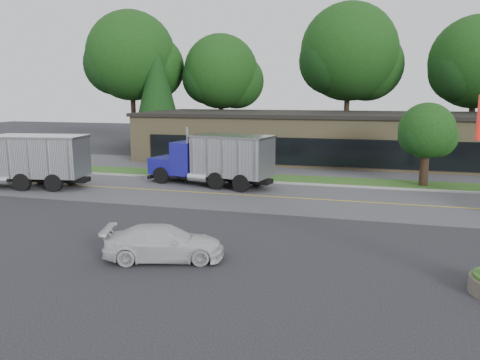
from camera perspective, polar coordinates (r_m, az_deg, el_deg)
The scene contains 16 objects.
ground at distance 19.44m, azimuth -4.59°, elevation -7.45°, with size 140.00×140.00×0.00m, color #38383D.
road at distance 27.78m, azimuth 1.74°, elevation -1.95°, with size 60.00×8.00×0.02m, color #5D5D63.
center_line at distance 27.78m, azimuth 1.74°, elevation -1.95°, with size 60.00×0.12×0.01m, color gold.
curb at distance 31.79m, azimuth 3.53°, elevation -0.38°, with size 60.00×0.30×0.12m, color #9E9E99.
grass_verge at distance 33.53m, azimuth 4.16°, elevation 0.18°, with size 60.00×3.40×0.03m, color #266021.
far_parking at distance 38.38m, azimuth 5.63°, elevation 1.46°, with size 60.00×7.00×0.02m, color #5D5D63.
strip_mall at distance 43.77m, azimuth 9.61°, elevation 5.11°, with size 32.00×12.00×4.00m, color #8E7D57.
tree_far_a at distance 56.14m, azimuth -12.89°, elevation 14.04°, with size 10.69×10.06×15.24m.
tree_far_b at distance 54.02m, azimuth -2.18°, elevation 12.64°, with size 8.83×8.31×12.60m.
tree_far_c at distance 51.69m, azimuth 13.31°, elevation 14.40°, with size 10.73×10.10×15.30m.
tree_far_d at distance 51.48m, azimuth 26.95°, elevation 12.21°, with size 9.38×8.83×13.38m.
evergreen_left at distance 52.40m, azimuth -10.10°, elevation 11.24°, with size 5.47×5.47×12.43m.
tree_verge at distance 32.72m, azimuth 21.88°, elevation 5.30°, with size 3.81×3.59×5.44m.
dump_truck_red at distance 33.23m, azimuth -25.27°, elevation 2.27°, with size 10.22×4.00×3.36m.
dump_truck_blue at distance 30.63m, azimuth -2.88°, elevation 2.64°, with size 8.85×4.29×3.36m.
rally_car at distance 17.38m, azimuth -9.23°, elevation -7.56°, with size 1.76×4.33×1.26m, color silver.
Camera 1 is at (6.38, -17.37, 5.96)m, focal length 35.00 mm.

